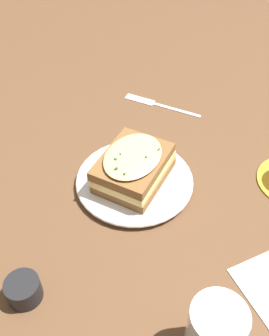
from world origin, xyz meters
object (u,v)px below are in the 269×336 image
dinner_plate (134,181)px  condiment_pot (24,290)px  sandwich (134,167)px  fork (153,103)px  water_glass (214,334)px

dinner_plate → condiment_pot: condiment_pot is taller
dinner_plate → sandwich: (-0.00, 0.00, 0.04)m
fork → dinner_plate: bearing=-164.1°
sandwich → condiment_pot: size_ratio=3.39×
dinner_plate → fork: 0.27m
sandwich → water_glass: (0.07, -0.32, 0.01)m
water_glass → condiment_pot: bearing=157.6°
water_glass → condiment_pot: (-0.26, 0.11, -0.04)m
dinner_plate → fork: dinner_plate is taller
water_glass → fork: 0.59m
sandwich → condiment_pot: sandwich is taller
sandwich → water_glass: 0.33m
sandwich → fork: sandwich is taller
condiment_pot → dinner_plate: bearing=48.9°
dinner_plate → sandwich: bearing=166.3°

